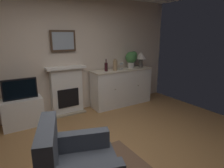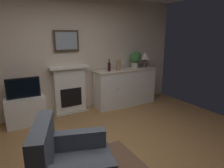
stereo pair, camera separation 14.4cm
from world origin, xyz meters
The scene contains 14 objects.
ground_plane centered at (0.00, 0.00, -0.05)m, with size 5.99×4.53×0.10m, color #9E7042.
wall_rear centered at (0.00, 2.24, 1.32)m, with size 5.99×0.06×2.63m, color beige.
fireplace_unit centered at (0.05, 2.11, 0.55)m, with size 0.87×0.30×1.10m.
framed_picture centered at (0.05, 2.15, 1.65)m, with size 0.55×0.04×0.45m.
sideboard_cabinet centered at (1.45, 1.93, 0.47)m, with size 1.63×0.49×0.94m.
table_lamp centered at (2.06, 1.93, 1.22)m, with size 0.26×0.26×0.40m.
wine_bottle centered at (0.97, 1.90, 1.04)m, with size 0.08×0.08×0.29m.
wine_glass_left centered at (1.37, 1.87, 1.06)m, with size 0.07×0.07×0.16m.
wine_glass_center centered at (1.48, 1.97, 1.06)m, with size 0.07×0.07×0.16m.
vase_decorative centered at (1.21, 1.88, 1.08)m, with size 0.11×0.11×0.28m.
tv_cabinet centered at (-0.92, 1.95, 0.29)m, with size 0.75×0.42×0.57m.
tv_set centered at (-0.92, 1.92, 0.77)m, with size 0.62×0.07×0.40m.
potted_plant_small centered at (1.78, 1.98, 1.19)m, with size 0.30×0.30×0.43m.
armchair centered at (-0.68, -0.30, 0.38)m, with size 1.00×0.97×0.92m.
Camera 2 is at (-1.15, -2.05, 1.77)m, focal length 30.62 mm.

